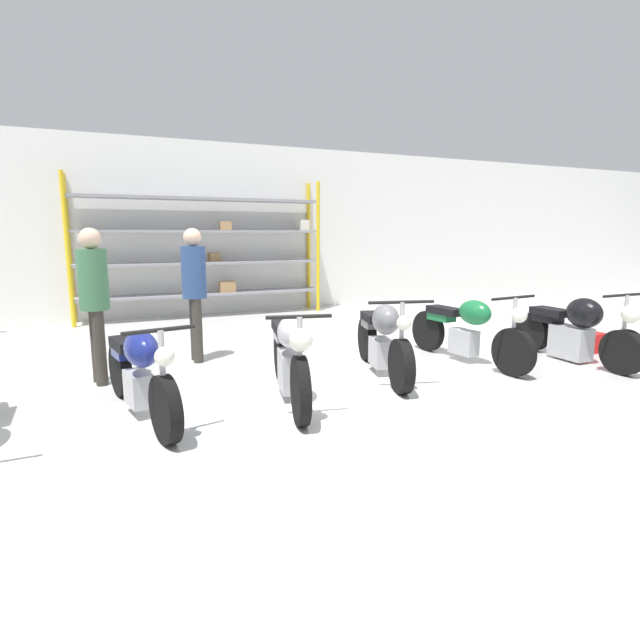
{
  "coord_description": "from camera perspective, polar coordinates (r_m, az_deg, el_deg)",
  "views": [
    {
      "loc": [
        -2.35,
        -4.95,
        1.72
      ],
      "look_at": [
        0.0,
        0.4,
        0.7
      ],
      "focal_mm": 28.0,
      "sensor_mm": 36.0,
      "label": 1
    }
  ],
  "objects": [
    {
      "name": "motorcycle_blue",
      "position": [
        4.99,
        -19.96,
        -5.47
      ],
      "size": [
        0.68,
        2.06,
        0.97
      ],
      "rotation": [
        0.0,
        0.0,
        -1.38
      ],
      "color": "black",
      "rests_on": "ground_plane"
    },
    {
      "name": "person_near_rack",
      "position": [
        6.86,
        -14.18,
        4.07
      ],
      "size": [
        0.32,
        0.32,
        1.79
      ],
      "rotation": [
        0.0,
        0.0,
        3.15
      ],
      "color": "#38332D",
      "rests_on": "ground_plane"
    },
    {
      "name": "motorcycle_green",
      "position": [
        6.96,
        16.5,
        -0.97
      ],
      "size": [
        0.72,
        2.13,
        0.98
      ],
      "rotation": [
        0.0,
        0.0,
        -1.48
      ],
      "color": "black",
      "rests_on": "ground_plane"
    },
    {
      "name": "ground_plane",
      "position": [
        5.75,
        1.62,
        -7.52
      ],
      "size": [
        30.0,
        30.0,
        0.0
      ],
      "primitive_type": "plane",
      "color": "silver"
    },
    {
      "name": "shelving_rack",
      "position": [
        10.64,
        -12.93,
        8.06
      ],
      "size": [
        5.03,
        0.63,
        2.82
      ],
      "color": "gold",
      "rests_on": "ground_plane"
    },
    {
      "name": "person_browsing",
      "position": [
        6.17,
        -24.41,
        2.84
      ],
      "size": [
        0.37,
        0.37,
        1.78
      ],
      "rotation": [
        0.0,
        0.0,
        3.32
      ],
      "color": "#38332D",
      "rests_on": "ground_plane"
    },
    {
      "name": "motorcycle_grey",
      "position": [
        6.13,
        7.16,
        -2.07
      ],
      "size": [
        0.84,
        2.03,
        1.01
      ],
      "rotation": [
        0.0,
        0.0,
        -1.82
      ],
      "color": "black",
      "rests_on": "ground_plane"
    },
    {
      "name": "motorcycle_black",
      "position": [
        7.55,
        27.19,
        -1.04
      ],
      "size": [
        0.75,
        1.98,
        1.0
      ],
      "rotation": [
        0.0,
        0.0,
        -1.58
      ],
      "color": "black",
      "rests_on": "ground_plane"
    },
    {
      "name": "motorcycle_silver",
      "position": [
        5.19,
        -3.53,
        -4.09
      ],
      "size": [
        0.72,
        2.08,
        1.01
      ],
      "rotation": [
        0.0,
        0.0,
        -1.79
      ],
      "color": "black",
      "rests_on": "ground_plane"
    },
    {
      "name": "toolbox",
      "position": [
        8.3,
        28.49,
        -2.29
      ],
      "size": [
        0.44,
        0.26,
        0.28
      ],
      "color": "red",
      "rests_on": "ground_plane"
    },
    {
      "name": "back_wall",
      "position": [
        11.06,
        -11.64,
        10.1
      ],
      "size": [
        30.0,
        0.08,
        3.6
      ],
      "color": "white",
      "rests_on": "ground_plane"
    }
  ]
}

